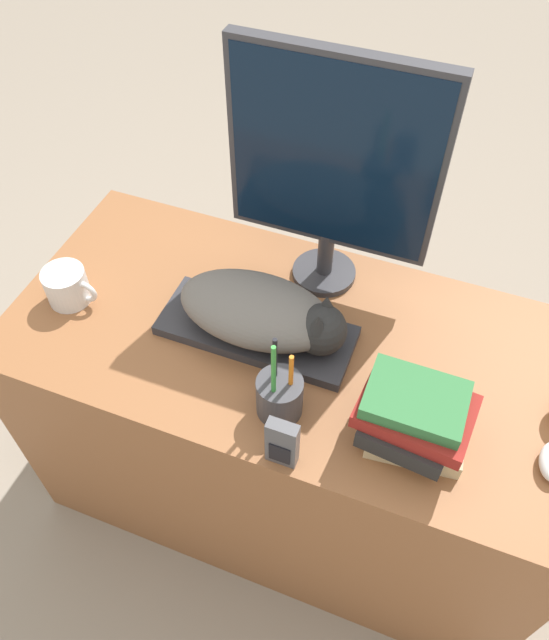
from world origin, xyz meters
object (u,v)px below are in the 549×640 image
cat (266,313)px  pen_cup (280,395)px  coffee_mug (68,286)px  book_stack (415,417)px  keyboard (257,331)px  phone (282,443)px  monitor (331,164)px

cat → pen_cup: bearing=-60.5°
coffee_mug → pen_cup: size_ratio=0.56×
cat → book_stack: cat is taller
keyboard → book_stack: 0.39m
coffee_mug → book_stack: 0.79m
phone → book_stack: 0.25m
book_stack → phone: bearing=-147.9°
coffee_mug → phone: 0.62m
keyboard → cat: size_ratio=1.16×
cat → coffee_mug: 0.46m
keyboard → coffee_mug: coffee_mug is taller
monitor → book_stack: bearing=-50.3°
coffee_mug → monitor: bearing=28.5°
pen_cup → book_stack: pen_cup is taller
keyboard → pen_cup: size_ratio=1.88×
phone → book_stack: (0.21, 0.13, 0.01)m
pen_cup → phone: (0.04, -0.10, 0.01)m
keyboard → monitor: 0.38m
keyboard → book_stack: bearing=-19.3°
cat → coffee_mug: (-0.45, -0.05, -0.04)m
cat → monitor: 0.32m
book_stack → keyboard: bearing=160.7°
cat → pen_cup: (0.09, -0.16, -0.03)m
monitor → pen_cup: (0.04, -0.38, -0.26)m
keyboard → cat: 0.07m
cat → phone: cat is taller
keyboard → cat: (0.02, 0.00, 0.07)m
monitor → pen_cup: monitor is taller
cat → pen_cup: size_ratio=1.63×
cat → monitor: bearing=76.4°
keyboard → monitor: bearing=70.9°
keyboard → cat: cat is taller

